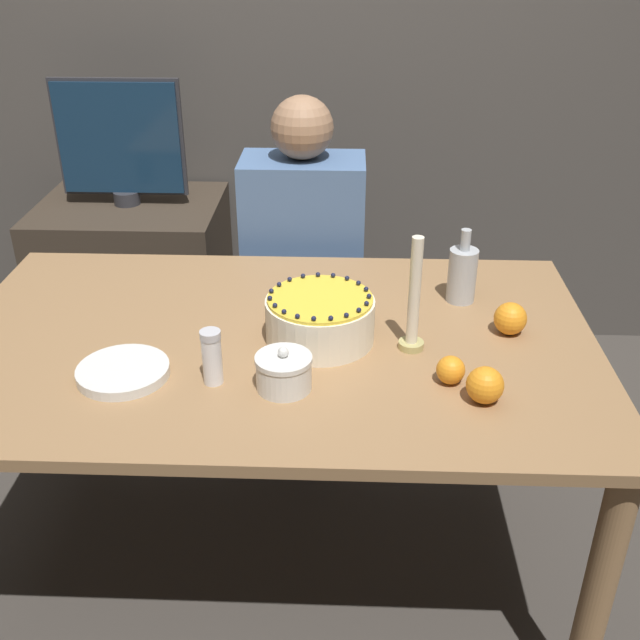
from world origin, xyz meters
TOP-DOWN VIEW (x-y plane):
  - ground_plane at (0.00, 0.00)m, footprint 12.00×12.00m
  - wall_behind at (0.00, 1.40)m, footprint 8.00×0.05m
  - dining_table at (0.00, 0.00)m, footprint 1.62×1.00m
  - cake at (0.12, -0.01)m, footprint 0.27×0.27m
  - sugar_bowl at (0.05, -0.22)m, footprint 0.13×0.13m
  - sugar_shaker at (-0.11, -0.21)m, footprint 0.05×0.05m
  - plate_stack at (-0.32, -0.19)m, footprint 0.21×0.21m
  - candle at (0.34, -0.04)m, footprint 0.06×0.06m
  - bottle at (0.49, 0.22)m, footprint 0.08×0.08m
  - orange_fruit_0 at (0.60, 0.04)m, footprint 0.08×0.08m
  - orange_fruit_1 at (0.49, -0.26)m, footprint 0.08×0.08m
  - orange_fruit_2 at (0.42, -0.19)m, footprint 0.07×0.07m
  - person_man_blue_shirt at (0.04, 0.70)m, footprint 0.40×0.34m
  - side_cabinet at (-0.66, 1.08)m, footprint 0.69×0.56m
  - tv_monitor at (-0.66, 1.08)m, footprint 0.47×0.10m

SIDE VIEW (x-z plane):
  - ground_plane at x=0.00m, z-range 0.00..0.00m
  - side_cabinet at x=-0.66m, z-range 0.00..0.71m
  - person_man_blue_shirt at x=0.04m, z-range -0.08..1.12m
  - dining_table at x=0.00m, z-range 0.28..1.03m
  - plate_stack at x=-0.32m, z-range 0.75..0.77m
  - orange_fruit_2 at x=0.42m, z-range 0.75..0.82m
  - orange_fruit_1 at x=0.49m, z-range 0.75..0.83m
  - sugar_bowl at x=0.05m, z-range 0.74..0.84m
  - orange_fruit_0 at x=0.60m, z-range 0.75..0.83m
  - cake at x=0.12m, z-range 0.74..0.87m
  - sugar_shaker at x=-0.11m, z-range 0.75..0.88m
  - bottle at x=0.49m, z-range 0.73..0.93m
  - candle at x=0.34m, z-range 0.72..1.02m
  - tv_monitor at x=-0.66m, z-range 0.71..1.18m
  - wall_behind at x=0.00m, z-range 0.00..2.60m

